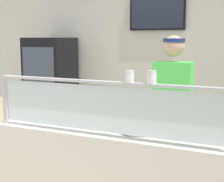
% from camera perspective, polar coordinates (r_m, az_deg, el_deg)
% --- Properties ---
extents(shop_rear_unit, '(6.68, 0.13, 2.70)m').
position_cam_1_polar(shop_rear_unit, '(4.94, 11.63, 4.51)').
color(shop_rear_unit, beige).
rests_on(shop_rear_unit, ground).
extents(serving_counter, '(2.28, 0.70, 0.95)m').
position_cam_1_polar(serving_counter, '(3.10, 1.81, -14.90)').
color(serving_counter, silver).
rests_on(serving_counter, ground).
extents(sneeze_guard, '(2.10, 0.06, 0.45)m').
position_cam_1_polar(sneeze_guard, '(2.62, -0.53, -1.92)').
color(sneeze_guard, '#B2B5BC').
rests_on(sneeze_guard, serving_counter).
extents(pizza_tray, '(0.47, 0.47, 0.04)m').
position_cam_1_polar(pizza_tray, '(2.90, 4.96, -6.29)').
color(pizza_tray, '#9EA0A8').
rests_on(pizza_tray, serving_counter).
extents(pizza_server, '(0.14, 0.29, 0.01)m').
position_cam_1_polar(pizza_server, '(2.88, 4.54, -5.93)').
color(pizza_server, '#ADAFB7').
rests_on(pizza_server, pizza_tray).
extents(parmesan_shaker, '(0.07, 0.07, 0.09)m').
position_cam_1_polar(parmesan_shaker, '(2.52, 3.04, 2.37)').
color(parmesan_shaker, white).
rests_on(parmesan_shaker, sneeze_guard).
extents(pepper_flake_shaker, '(0.07, 0.07, 0.10)m').
position_cam_1_polar(pepper_flake_shaker, '(2.46, 6.84, 2.23)').
color(pepper_flake_shaker, white).
rests_on(pepper_flake_shaker, sneeze_guard).
extents(worker_figure, '(0.41, 0.50, 1.76)m').
position_cam_1_polar(worker_figure, '(3.43, 10.29, -3.35)').
color(worker_figure, '#23232D').
rests_on(worker_figure, ground).
extents(drink_fridge, '(0.65, 0.63, 1.74)m').
position_cam_1_polar(drink_fridge, '(5.39, -10.39, -0.32)').
color(drink_fridge, black).
rests_on(drink_fridge, ground).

